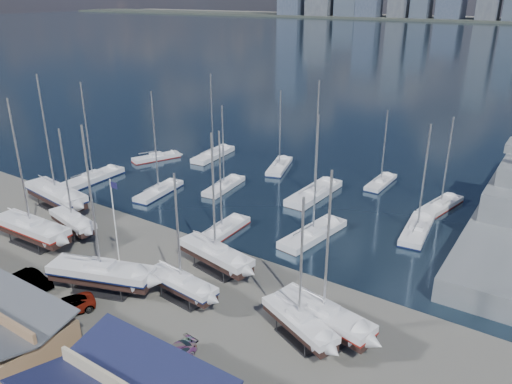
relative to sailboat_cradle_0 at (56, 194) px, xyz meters
The scene contains 26 objects.
ground 23.20m from the sailboat_cradle_0, 14.38° to the right, with size 1400.00×1400.00×0.00m, color #605E59.
sailboat_cradle_0 is the anchor object (origin of this frame).
sailboat_cradle_1 11.07m from the sailboat_cradle_0, 50.17° to the right, with size 11.45×3.59×18.16m.
sailboat_cradle_2 9.83m from the sailboat_cradle_0, 23.91° to the right, with size 8.77×3.97×13.99m.
sailboat_cradle_3 24.90m from the sailboat_cradle_0, 25.29° to the right, with size 11.48×6.65×17.77m.
sailboat_cradle_4 29.68m from the sailboat_cradle_0, ahead, with size 10.06×4.37×15.90m.
sailboat_cradle_5 31.30m from the sailboat_cradle_0, 13.40° to the right, with size 8.50×3.04×13.66m.
sailboat_cradle_6 44.89m from the sailboat_cradle_0, ahead, with size 10.15×4.54×15.86m.
sailboat_cradle_7 43.71m from the sailboat_cradle_0, ahead, with size 8.65×5.44×13.88m.
sailboat_moored_0 11.50m from the sailboat_cradle_0, 115.67° to the left, with size 3.75×11.52×17.00m.
sailboat_moored_1 24.77m from the sailboat_cradle_0, 100.22° to the left, with size 5.70×9.18×13.31m.
sailboat_moored_2 31.64m from the sailboat_cradle_0, 83.63° to the left, with size 4.10×11.06×16.32m.
sailboat_moored_3 14.81m from the sailboat_cradle_0, 56.37° to the left, with size 3.89×9.82×14.28m.
sailboat_moored_4 24.84m from the sailboat_cradle_0, 52.30° to the left, with size 3.67×9.50×13.98m.
sailboat_moored_5 37.07m from the sailboat_cradle_0, 61.99° to the left, with size 5.63×10.08×14.53m.
sailboat_moored_6 25.64m from the sailboat_cradle_0, 15.40° to the left, with size 3.07×9.69×14.33m.
sailboat_moored_7 37.79m from the sailboat_cradle_0, 40.97° to the left, with size 3.67×12.28×18.44m.
sailboat_moored_8 49.73m from the sailboat_cradle_0, 45.05° to the left, with size 2.41×8.59×12.84m.
sailboat_moored_9 37.08m from the sailboat_cradle_0, 19.66° to the left, with size 4.48×11.35×16.68m.
sailboat_moored_10 50.12m from the sailboat_cradle_0, 24.94° to the left, with size 3.98×10.39×15.15m.
sailboat_moored_11 55.30m from the sailboat_cradle_0, 34.20° to the left, with size 4.38×9.73×14.05m.
car_a 23.52m from the sailboat_cradle_0, 48.34° to the right, with size 1.76×4.37×1.49m, color gray.
car_b 21.20m from the sailboat_cradle_0, 42.15° to the right, with size 1.70×4.86×1.60m, color gray.
car_c 27.36m from the sailboat_cradle_0, 33.97° to the right, with size 2.53×5.48×1.52m, color gray.
car_d 38.85m from the sailboat_cradle_0, 22.03° to the right, with size 1.85×4.56×1.32m, color gray.
flagpole 23.66m from the sailboat_cradle_0, 19.29° to the right, with size 1.01×0.12×11.44m.
Camera 1 is at (38.33, -42.78, 28.98)m, focal length 35.00 mm.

